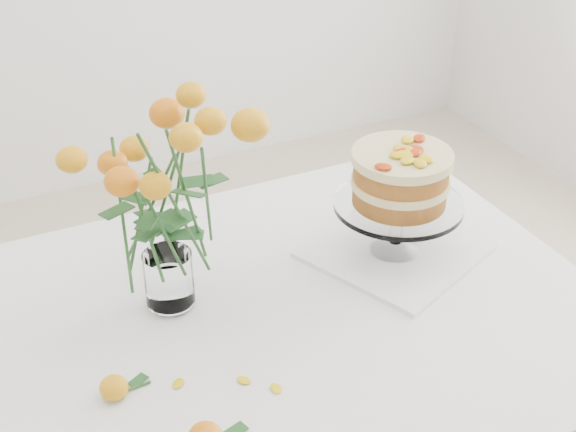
# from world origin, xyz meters

# --- Properties ---
(table) EXTENTS (1.43, 0.93, 0.76)m
(table) POSITION_xyz_m (0.00, 0.00, 0.67)
(table) COLOR tan
(table) RESTS_ON ground
(napkin) EXTENTS (0.40, 0.40, 0.01)m
(napkin) POSITION_xyz_m (0.41, 0.07, 0.76)
(napkin) COLOR white
(napkin) RESTS_ON table
(cake_stand) EXTENTS (0.26, 0.26, 0.23)m
(cake_stand) POSITION_xyz_m (0.41, 0.07, 0.92)
(cake_stand) COLOR white
(cake_stand) RESTS_ON napkin
(rose_vase) EXTENTS (0.35, 0.35, 0.46)m
(rose_vase) POSITION_xyz_m (-0.06, 0.11, 1.02)
(rose_vase) COLOR white
(rose_vase) RESTS_ON table
(loose_rose_near) EXTENTS (0.08, 0.05, 0.04)m
(loose_rose_near) POSITION_xyz_m (-0.22, -0.08, 0.78)
(loose_rose_near) COLOR gold
(loose_rose_near) RESTS_ON table
(stray_petal_a) EXTENTS (0.03, 0.02, 0.00)m
(stray_petal_a) POSITION_xyz_m (-0.12, -0.10, 0.76)
(stray_petal_a) COLOR yellow
(stray_petal_a) RESTS_ON table
(stray_petal_b) EXTENTS (0.03, 0.02, 0.00)m
(stray_petal_b) POSITION_xyz_m (-0.02, -0.14, 0.76)
(stray_petal_b) COLOR yellow
(stray_petal_b) RESTS_ON table
(stray_petal_c) EXTENTS (0.03, 0.02, 0.00)m
(stray_petal_c) POSITION_xyz_m (0.02, -0.18, 0.76)
(stray_petal_c) COLOR yellow
(stray_petal_c) RESTS_ON table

